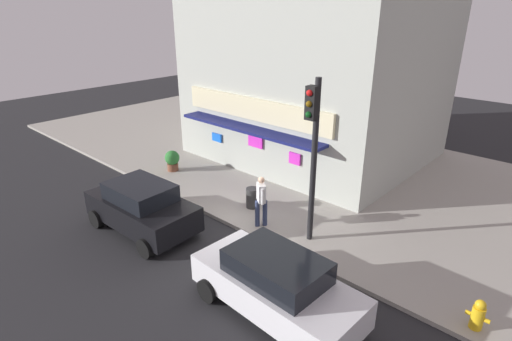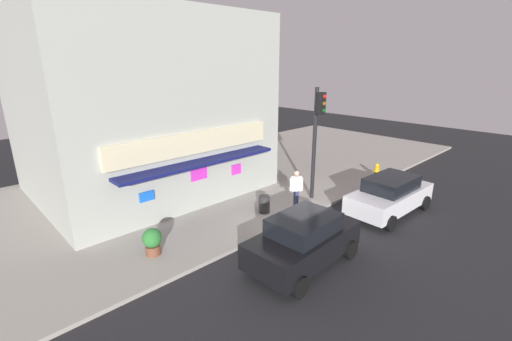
% 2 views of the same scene
% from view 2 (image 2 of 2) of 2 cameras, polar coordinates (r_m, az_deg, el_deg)
% --- Properties ---
extents(ground_plane, '(54.95, 54.95, 0.00)m').
position_cam_2_polar(ground_plane, '(14.53, 6.65, -8.50)').
color(ground_plane, '#232326').
extents(sidewalk, '(36.64, 12.93, 0.13)m').
position_cam_2_polar(sidewalk, '(18.93, -8.54, -2.04)').
color(sidewalk, '#A39E93').
rests_on(sidewalk, ground_plane).
extents(corner_building, '(10.11, 9.54, 8.34)m').
position_cam_2_polar(corner_building, '(18.07, -18.08, 10.19)').
color(corner_building, '#ADB2A8').
rests_on(corner_building, sidewalk).
extents(traffic_light, '(0.32, 0.58, 5.15)m').
position_cam_2_polar(traffic_light, '(15.82, 10.00, 6.65)').
color(traffic_light, black).
rests_on(traffic_light, sidewalk).
extents(fire_hydrant, '(0.53, 0.29, 0.78)m').
position_cam_2_polar(fire_hydrant, '(20.57, 19.23, 0.04)').
color(fire_hydrant, gold).
rests_on(fire_hydrant, sidewalk).
extents(trash_can, '(0.47, 0.47, 0.75)m').
position_cam_2_polar(trash_can, '(14.88, 1.37, -5.57)').
color(trash_can, '#2D2D2D').
rests_on(trash_can, sidewalk).
extents(pedestrian, '(0.53, 0.46, 1.80)m').
position_cam_2_polar(pedestrian, '(14.94, 6.65, -3.02)').
color(pedestrian, navy).
rests_on(pedestrian, sidewalk).
extents(potted_plant_by_doorway, '(0.65, 0.65, 0.94)m').
position_cam_2_polar(potted_plant_by_doorway, '(12.27, -16.73, -10.99)').
color(potted_plant_by_doorway, brown).
rests_on(potted_plant_by_doorway, sidewalk).
extents(parked_car_black, '(4.08, 2.23, 1.71)m').
position_cam_2_polar(parked_car_black, '(11.43, 7.80, -11.26)').
color(parked_car_black, black).
rests_on(parked_car_black, ground_plane).
extents(parked_car_white, '(4.45, 2.18, 1.65)m').
position_cam_2_polar(parked_car_white, '(16.07, 21.19, -3.72)').
color(parked_car_white, silver).
rests_on(parked_car_white, ground_plane).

